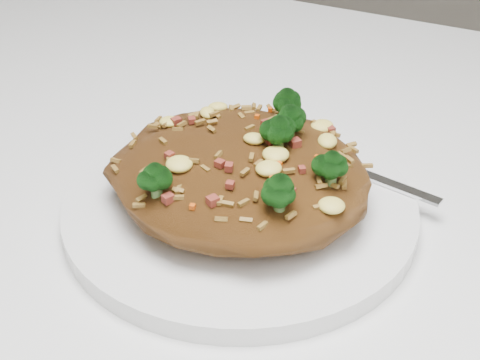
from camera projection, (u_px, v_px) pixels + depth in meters
name	position (u px, v px, depth m)	size (l,w,h in m)	color
dining_table	(165.00, 257.00, 0.57)	(1.20, 0.80, 0.75)	white
plate	(240.00, 206.00, 0.46)	(0.24, 0.24, 0.01)	white
fried_rice	(241.00, 163.00, 0.44)	(0.18, 0.16, 0.07)	brown
fork	(346.00, 167.00, 0.49)	(0.16, 0.04, 0.00)	silver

